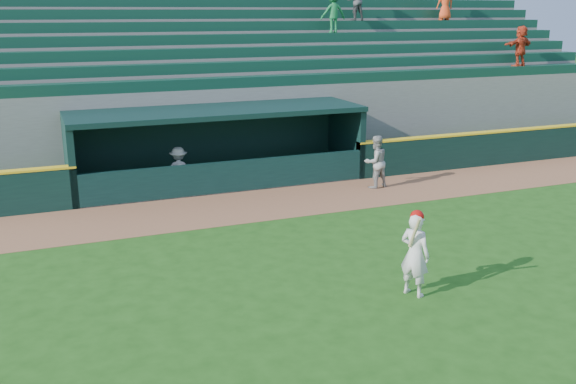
% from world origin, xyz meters
% --- Properties ---
extents(ground, '(120.00, 120.00, 0.00)m').
position_xyz_m(ground, '(0.00, 0.00, 0.00)').
color(ground, '#1D4A12').
rests_on(ground, ground).
extents(warning_track, '(40.00, 3.00, 0.01)m').
position_xyz_m(warning_track, '(0.00, 4.90, 0.01)').
color(warning_track, brown).
rests_on(warning_track, ground).
extents(field_wall_right, '(15.50, 0.30, 1.20)m').
position_xyz_m(field_wall_right, '(12.25, 6.55, 0.60)').
color(field_wall_right, black).
rests_on(field_wall_right, ground).
extents(wall_stripe_right, '(15.50, 0.32, 0.06)m').
position_xyz_m(wall_stripe_right, '(12.25, 6.55, 1.23)').
color(wall_stripe_right, yellow).
rests_on(wall_stripe_right, field_wall_right).
extents(dugout_player_front, '(0.90, 0.75, 1.69)m').
position_xyz_m(dugout_player_front, '(4.49, 5.33, 0.85)').
color(dugout_player_front, '#969691').
rests_on(dugout_player_front, ground).
extents(dugout_player_inside, '(1.02, 0.70, 1.46)m').
position_xyz_m(dugout_player_inside, '(-1.47, 7.00, 0.73)').
color(dugout_player_inside, '#999994').
rests_on(dugout_player_inside, ground).
extents(dugout, '(9.40, 2.80, 2.46)m').
position_xyz_m(dugout, '(0.00, 8.00, 1.36)').
color(dugout, slate).
rests_on(dugout, ground).
extents(stands, '(34.50, 6.30, 7.52)m').
position_xyz_m(stands, '(0.03, 12.57, 2.39)').
color(stands, slate).
rests_on(stands, ground).
extents(batter_at_plate, '(0.65, 0.85, 1.79)m').
position_xyz_m(batter_at_plate, '(1.23, -2.06, 0.89)').
color(batter_at_plate, silver).
rests_on(batter_at_plate, ground).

